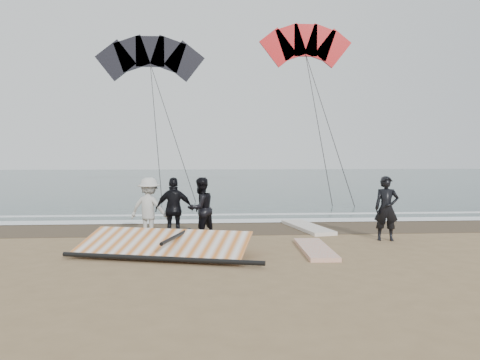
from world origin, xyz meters
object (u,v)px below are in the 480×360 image
object	(u,v)px
man_main	(386,208)
sail_rig	(161,246)
board_cream	(307,227)
board_white	(315,249)

from	to	relation	value
man_main	sail_rig	size ratio (longest dim) A/B	0.40
man_main	sail_rig	world-z (taller)	man_main
board_cream	sail_rig	xyz separation A→B (m)	(-4.17, -3.41, 0.14)
board_white	sail_rig	size ratio (longest dim) A/B	0.55
man_main	board_white	bearing A→B (deg)	-139.61
board_cream	board_white	bearing A→B (deg)	-110.37
man_main	sail_rig	xyz separation A→B (m)	(-5.88, -1.37, -0.67)
man_main	sail_rig	distance (m)	6.07
board_cream	sail_rig	size ratio (longest dim) A/B	0.61
man_main	board_cream	distance (m)	2.79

